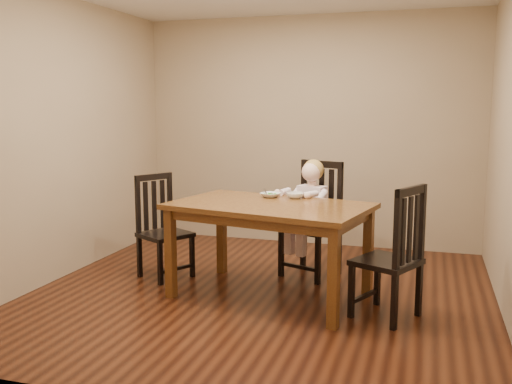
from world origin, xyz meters
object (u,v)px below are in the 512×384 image
(chair_left, at_px, (162,228))
(bowl_peas, at_px, (271,195))
(chair_child, at_px, (314,221))
(chair_right, at_px, (393,256))
(toddler, at_px, (311,206))
(bowl_veg, at_px, (295,195))
(dining_table, at_px, (270,215))

(chair_left, relative_size, bowl_peas, 5.72)
(chair_child, xyz_separation_m, bowl_peas, (-0.32, -0.45, 0.31))
(chair_right, relative_size, toddler, 1.75)
(chair_child, height_order, bowl_veg, chair_child)
(dining_table, bearing_deg, bowl_veg, 67.78)
(chair_child, relative_size, bowl_peas, 6.42)
(bowl_veg, bearing_deg, chair_left, -177.40)
(toddler, bearing_deg, bowl_veg, 99.78)
(chair_left, bearing_deg, toddler, 136.74)
(chair_child, xyz_separation_m, bowl_veg, (-0.09, -0.43, 0.32))
(chair_child, bearing_deg, toddler, 90.00)
(chair_left, xyz_separation_m, chair_right, (2.22, -0.51, 0.03))
(bowl_peas, bearing_deg, bowl_veg, 4.72)
(dining_table, height_order, chair_right, chair_right)
(bowl_veg, bearing_deg, chair_right, -31.84)
(chair_child, distance_m, chair_left, 1.48)
(dining_table, relative_size, chair_right, 1.71)
(dining_table, xyz_separation_m, toddler, (0.21, 0.72, -0.04))
(chair_right, bearing_deg, bowl_veg, 83.39)
(chair_left, relative_size, chair_right, 0.94)
(chair_left, xyz_separation_m, toddler, (1.38, 0.44, 0.21))
(chair_right, relative_size, bowl_veg, 6.58)
(chair_child, relative_size, toddler, 1.85)
(chair_left, height_order, toddler, chair_left)
(bowl_veg, bearing_deg, chair_child, 78.13)
(bowl_peas, bearing_deg, toddler, 53.03)
(chair_right, distance_m, bowl_veg, 1.13)
(dining_table, bearing_deg, chair_child, 73.35)
(chair_right, bearing_deg, chair_left, 102.36)
(bowl_peas, bearing_deg, chair_left, -177.85)
(bowl_peas, height_order, bowl_veg, bowl_veg)
(toddler, bearing_deg, chair_left, 37.89)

